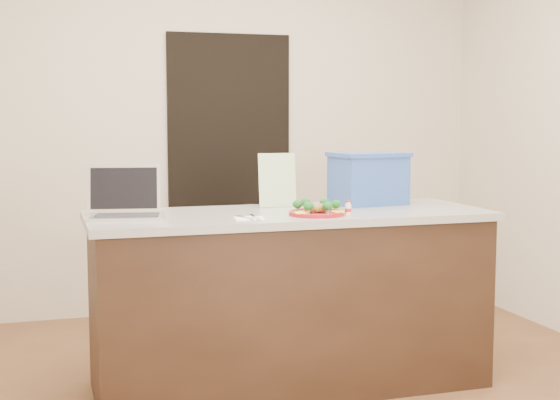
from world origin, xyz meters
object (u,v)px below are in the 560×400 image
object	(u,v)px
yogurt_bottle	(348,209)
blue_box	(368,178)
laptop	(125,203)
napkin	(249,218)
island	(290,299)
chair	(233,267)
plate	(317,213)

from	to	relation	value
yogurt_bottle	blue_box	size ratio (longest dim) A/B	0.16
laptop	blue_box	size ratio (longest dim) A/B	0.91
napkin	blue_box	bearing A→B (deg)	27.49
island	laptop	size ratio (longest dim) A/B	5.20
laptop	chair	xyz separation A→B (m)	(0.73, 0.78, -0.50)
yogurt_bottle	chair	bearing A→B (deg)	108.69
chair	yogurt_bottle	bearing A→B (deg)	-94.43
blue_box	laptop	bearing A→B (deg)	178.32
napkin	yogurt_bottle	distance (m)	0.52
island	laptop	distance (m)	0.98
plate	blue_box	world-z (taller)	blue_box
island	chair	size ratio (longest dim) A/B	2.42
yogurt_bottle	blue_box	xyz separation A→B (m)	(0.28, 0.39, 0.12)
napkin	yogurt_bottle	size ratio (longest dim) A/B	1.94
island	plate	bearing A→B (deg)	-63.76
napkin	laptop	size ratio (longest dim) A/B	0.34
napkin	blue_box	xyz separation A→B (m)	(0.80, 0.42, 0.14)
napkin	chair	distance (m)	1.14
island	chair	world-z (taller)	island
napkin	chair	bearing A→B (deg)	80.50
island	blue_box	world-z (taller)	blue_box
yogurt_bottle	chair	world-z (taller)	yogurt_bottle
yogurt_bottle	chair	size ratio (longest dim) A/B	0.08
island	blue_box	xyz separation A→B (m)	(0.52, 0.20, 0.60)
laptop	blue_box	bearing A→B (deg)	17.42
island	napkin	world-z (taller)	napkin
plate	napkin	distance (m)	0.36
chair	napkin	bearing A→B (deg)	-122.62
plate	yogurt_bottle	xyz separation A→B (m)	(0.16, -0.02, 0.02)
chair	plate	bearing A→B (deg)	-102.57
yogurt_bottle	laptop	xyz separation A→B (m)	(-1.07, 0.23, 0.04)
plate	napkin	size ratio (longest dim) A/B	2.05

